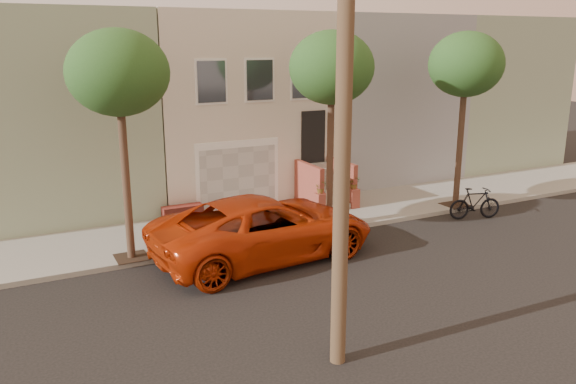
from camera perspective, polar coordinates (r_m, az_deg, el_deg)
name	(u,v)px	position (r m, az deg, el deg)	size (l,w,h in m)	color
ground	(371,276)	(15.76, 8.18, -8.24)	(90.00, 90.00, 0.00)	black
sidewalk	(283,220)	(20.06, -0.53, -2.76)	(40.00, 3.70, 0.15)	gray
house_row	(221,101)	(24.63, -6.63, 8.91)	(33.10, 11.70, 7.00)	beige
tree_left	(118,74)	(16.02, -16.44, 11.10)	(2.70, 2.57, 6.30)	#2D2116
tree_mid	(332,69)	(18.36, 4.34, 12.03)	(2.70, 2.57, 6.30)	#2D2116
tree_right	(466,66)	(21.70, 17.18, 11.85)	(2.70, 2.57, 6.30)	#2D2116
pickup_truck	(264,228)	(16.57, -2.37, -3.56)	(3.02, 6.55, 1.82)	#B72D09
motorcycle	(475,203)	(21.32, 17.99, -1.07)	(0.53, 1.88, 1.13)	black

